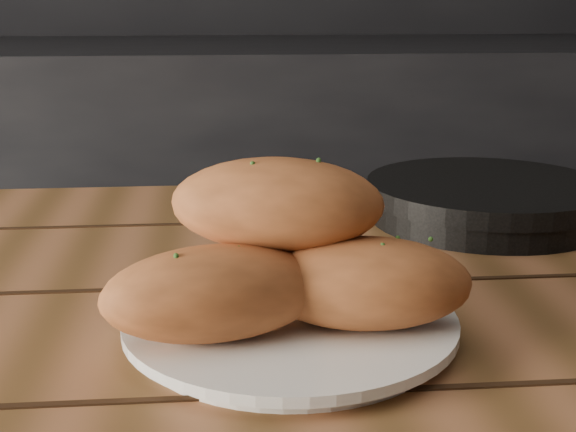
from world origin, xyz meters
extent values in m
cube|color=#985D39|center=(0.71, 0.63, 0.73)|extent=(1.55, 0.98, 0.04)
cylinder|color=white|center=(0.54, 0.62, 0.76)|extent=(0.23, 0.23, 0.01)
cylinder|color=white|center=(0.54, 0.62, 0.76)|extent=(0.25, 0.25, 0.01)
ellipsoid|color=#BA6333|center=(0.49, 0.58, 0.80)|extent=(0.17, 0.10, 0.07)
ellipsoid|color=#BA6333|center=(0.59, 0.59, 0.80)|extent=(0.16, 0.09, 0.07)
ellipsoid|color=#BA6333|center=(0.54, 0.67, 0.80)|extent=(0.08, 0.15, 0.07)
ellipsoid|color=#BA6333|center=(0.53, 0.61, 0.86)|extent=(0.16, 0.10, 0.07)
cylinder|color=black|center=(0.79, 0.92, 0.77)|extent=(0.26, 0.26, 0.03)
cylinder|color=black|center=(0.79, 0.92, 0.79)|extent=(0.27, 0.27, 0.02)
camera|label=1|loc=(0.49, 0.06, 1.00)|focal=50.00mm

